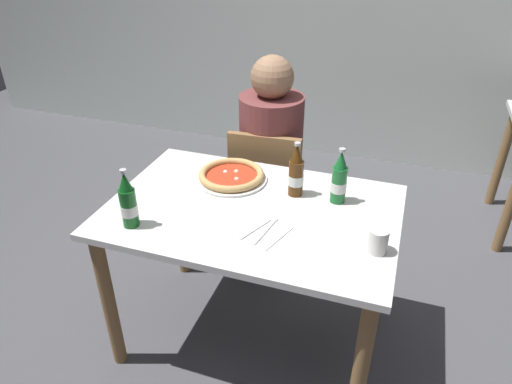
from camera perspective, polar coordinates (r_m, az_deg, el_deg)
The scene contains 10 objects.
ground_plane at distance 2.44m, azimuth -0.40°, elevation -16.89°, with size 8.00×8.00×0.00m, color #4C4C51.
dining_table_main at distance 2.02m, azimuth -0.46°, elevation -4.69°, with size 1.20×0.80×0.75m.
chair_behind_table at distance 2.62m, azimuth 1.51°, elevation 0.42°, with size 0.43×0.43×0.85m.
diner_seated at distance 2.61m, azimuth 1.78°, elevation 2.89°, with size 0.34×0.34×1.21m.
pizza_margherita_near at distance 2.15m, azimuth -3.00°, elevation 1.97°, with size 0.33×0.33×0.04m.
beer_bottle_left at distance 2.01m, azimuth 4.89°, elevation 2.30°, with size 0.07×0.07×0.25m.
beer_bottle_center at distance 1.98m, azimuth 10.07°, elevation 1.47°, with size 0.07×0.07×0.25m.
beer_bottle_right at distance 1.86m, azimuth -15.26°, elevation -1.24°, with size 0.07×0.07×0.25m.
napkin_with_cutlery at distance 1.82m, azimuth 0.56°, elevation -4.72°, with size 0.23×0.23×0.01m.
paper_cup at distance 1.75m, azimuth 14.59°, elevation -5.74°, with size 0.07×0.07×0.10m, color white.
Camera 1 is at (0.54, -1.55, 1.81)m, focal length 32.96 mm.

